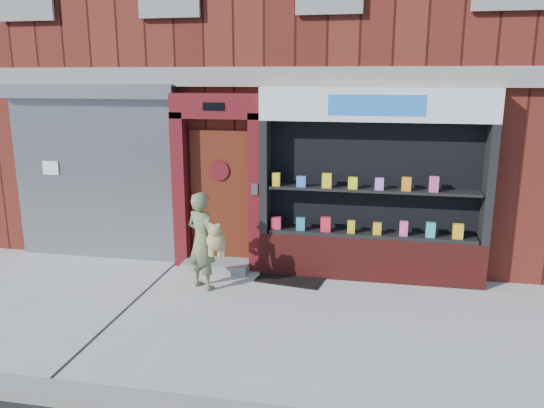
# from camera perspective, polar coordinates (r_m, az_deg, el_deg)

# --- Properties ---
(ground) EXTENTS (80.00, 80.00, 0.00)m
(ground) POSITION_cam_1_polar(r_m,az_deg,el_deg) (7.32, -4.06, -12.02)
(ground) COLOR #9E9E99
(ground) RESTS_ON ground
(curb) EXTENTS (60.00, 0.30, 0.12)m
(curb) POSITION_cam_1_polar(r_m,az_deg,el_deg) (5.52, -10.24, -20.80)
(curb) COLOR gray
(curb) RESTS_ON ground
(building) EXTENTS (12.00, 8.16, 8.00)m
(building) POSITION_cam_1_polar(r_m,az_deg,el_deg) (12.51, 3.06, 17.40)
(building) COLOR #511812
(building) RESTS_ON ground
(shutter_bay) EXTENTS (3.10, 0.30, 3.04)m
(shutter_bay) POSITION_cam_1_polar(r_m,az_deg,el_deg) (9.67, -18.66, 4.30)
(shutter_bay) COLOR gray
(shutter_bay) RESTS_ON ground
(red_door_bay) EXTENTS (1.52, 0.58, 2.90)m
(red_door_bay) POSITION_cam_1_polar(r_m,az_deg,el_deg) (8.77, -5.82, 2.32)
(red_door_bay) COLOR #540E13
(red_door_bay) RESTS_ON ground
(pharmacy_bay) EXTENTS (3.50, 0.41, 3.00)m
(pharmacy_bay) POSITION_cam_1_polar(r_m,az_deg,el_deg) (8.37, 10.70, 1.02)
(pharmacy_bay) COLOR maroon
(pharmacy_bay) RESTS_ON ground
(woman) EXTENTS (0.74, 0.58, 1.50)m
(woman) POSITION_cam_1_polar(r_m,az_deg,el_deg) (8.02, -7.37, -3.93)
(woman) COLOR #636E48
(woman) RESTS_ON ground
(doormat) EXTENTS (1.13, 0.87, 0.03)m
(doormat) POSITION_cam_1_polar(r_m,az_deg,el_deg) (8.60, 2.15, -7.88)
(doormat) COLOR black
(doormat) RESTS_ON ground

